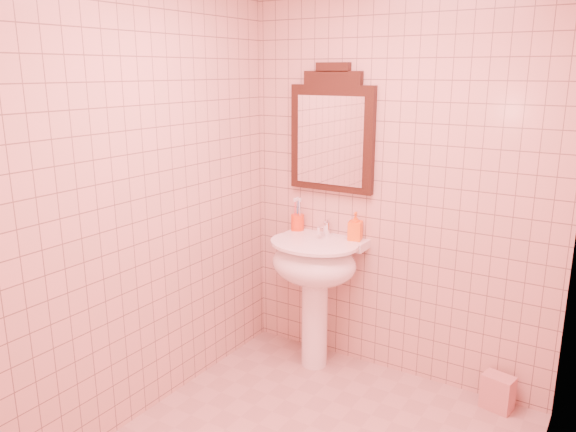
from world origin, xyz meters
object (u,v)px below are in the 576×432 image
Objects in this scene: toothbrush_cup at (297,222)px; mirror at (332,133)px; pedestal_sink at (315,272)px; towel at (498,392)px; soap_dispenser at (355,226)px.

mirror is at bearing 8.26° from toothbrush_cup.
towel is (1.15, 0.13, -0.56)m from pedestal_sink.
pedestal_sink is 4.74× the size of soap_dispenser.
toothbrush_cup is at bearing 178.38° from towel.
mirror is at bearing 176.40° from towel.
mirror is 4.40× the size of soap_dispenser.
toothbrush_cup is 1.10× the size of soap_dispenser.
pedestal_sink reaches higher than towel.
toothbrush_cup is 0.96× the size of towel.
toothbrush_cup is (-0.23, -0.03, -0.61)m from mirror.
mirror is 3.84× the size of towel.
toothbrush_cup reaches higher than pedestal_sink.
toothbrush_cup is at bearing -171.74° from mirror.
soap_dispenser is at bearing -0.04° from toothbrush_cup.
toothbrush_cup is 0.43m from soap_dispenser.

